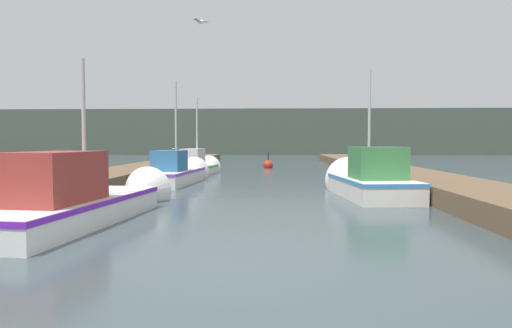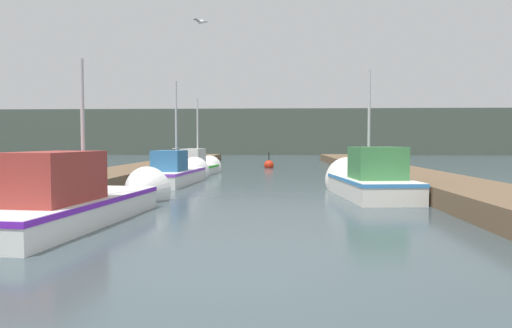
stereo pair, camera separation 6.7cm
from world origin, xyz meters
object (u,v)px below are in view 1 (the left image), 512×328
(fishing_boat_1, at_px, (367,180))
(mooring_piling_2, at_px, (361,166))
(fishing_boat_2, at_px, (178,173))
(mooring_piling_3, at_px, (80,183))
(seagull_1, at_px, (201,22))
(fishing_boat_0, at_px, (93,198))
(mooring_piling_1, at_px, (361,162))
(channel_buoy, at_px, (268,165))
(mooring_piling_0, at_px, (175,161))
(fishing_boat_3, at_px, (198,167))

(fishing_boat_1, distance_m, mooring_piling_2, 8.10)
(fishing_boat_1, bearing_deg, fishing_boat_2, 142.75)
(mooring_piling_3, bearing_deg, fishing_boat_2, 80.94)
(mooring_piling_3, distance_m, seagull_1, 6.25)
(fishing_boat_1, bearing_deg, fishing_boat_0, -151.91)
(fishing_boat_0, relative_size, mooring_piling_1, 4.94)
(fishing_boat_1, height_order, channel_buoy, fishing_boat_1)
(mooring_piling_0, bearing_deg, channel_buoy, 48.80)
(mooring_piling_1, distance_m, mooring_piling_2, 0.65)
(mooring_piling_1, bearing_deg, channel_buoy, 128.08)
(mooring_piling_1, distance_m, mooring_piling_3, 14.51)
(mooring_piling_2, bearing_deg, channel_buoy, 124.79)
(fishing_boat_3, bearing_deg, seagull_1, -74.28)
(fishing_boat_3, distance_m, channel_buoy, 6.84)
(channel_buoy, bearing_deg, seagull_1, -97.53)
(seagull_1, bearing_deg, fishing_boat_2, -118.15)
(fishing_boat_3, height_order, mooring_piling_1, fishing_boat_3)
(mooring_piling_1, relative_size, channel_buoy, 1.18)
(fishing_boat_1, bearing_deg, fishing_boat_3, 121.94)
(fishing_boat_3, bearing_deg, mooring_piling_0, 162.04)
(fishing_boat_0, relative_size, mooring_piling_0, 4.94)
(mooring_piling_0, distance_m, seagull_1, 10.41)
(mooring_piling_3, bearing_deg, mooring_piling_0, 90.88)
(fishing_boat_3, bearing_deg, mooring_piling_3, -90.37)
(fishing_boat_0, xyz_separation_m, mooring_piling_2, (8.01, 12.48, 0.05))
(fishing_boat_3, distance_m, mooring_piling_1, 8.08)
(fishing_boat_1, relative_size, fishing_boat_3, 1.04)
(fishing_boat_1, distance_m, mooring_piling_3, 8.21)
(fishing_boat_3, height_order, mooring_piling_3, fishing_boat_3)
(fishing_boat_0, relative_size, channel_buoy, 5.82)
(fishing_boat_0, distance_m, mooring_piling_2, 14.83)
(fishing_boat_3, bearing_deg, fishing_boat_2, -85.25)
(fishing_boat_2, xyz_separation_m, mooring_piling_3, (-1.07, -6.74, 0.18))
(fishing_boat_0, relative_size, mooring_piling_2, 6.60)
(fishing_boat_0, bearing_deg, mooring_piling_3, 125.88)
(mooring_piling_3, relative_size, seagull_1, 2.34)
(mooring_piling_1, bearing_deg, fishing_boat_3, 179.73)
(fishing_boat_0, height_order, seagull_1, seagull_1)
(fishing_boat_2, bearing_deg, fishing_boat_0, -85.81)
(fishing_boat_2, distance_m, mooring_piling_0, 5.24)
(fishing_boat_1, height_order, seagull_1, seagull_1)
(mooring_piling_0, distance_m, mooring_piling_2, 9.36)
(fishing_boat_3, relative_size, seagull_1, 9.62)
(fishing_boat_2, distance_m, mooring_piling_3, 6.82)
(fishing_boat_2, xyz_separation_m, mooring_piling_1, (8.12, 4.49, 0.26))
(fishing_boat_0, bearing_deg, channel_buoy, 85.62)
(mooring_piling_0, xyz_separation_m, mooring_piling_1, (9.37, -0.60, -0.00))
(fishing_boat_2, height_order, fishing_boat_3, fishing_boat_2)
(fishing_boat_0, height_order, fishing_boat_1, fishing_boat_1)
(mooring_piling_0, height_order, channel_buoy, mooring_piling_0)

